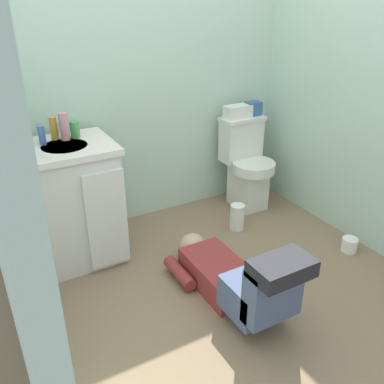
{
  "coord_description": "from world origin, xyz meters",
  "views": [
    {
      "loc": [
        -1.23,
        -1.77,
        1.69
      ],
      "look_at": [
        0.02,
        0.44,
        0.45
      ],
      "focal_mm": 39.26,
      "sensor_mm": 36.0,
      "label": 1
    }
  ],
  "objects_px": {
    "bottle_amber": "(54,128)",
    "toilet_paper_roll": "(349,245)",
    "tissue_box": "(238,112)",
    "bottle_pink": "(64,127)",
    "paper_towel_roll": "(237,217)",
    "vanity_cabinet": "(72,203)",
    "bottle_blue": "(42,135)",
    "bottle_green": "(75,130)",
    "toilet": "(246,164)",
    "soap_dispenser": "(26,134)",
    "toiletry_bag": "(253,109)",
    "person_plumber": "(235,278)",
    "faucet": "(57,131)"
  },
  "relations": [
    {
      "from": "bottle_amber",
      "to": "toilet_paper_roll",
      "type": "xyz_separation_m",
      "value": [
        1.71,
        -1.02,
        -0.84
      ]
    },
    {
      "from": "vanity_cabinet",
      "to": "bottle_amber",
      "type": "relative_size",
      "value": 5.57
    },
    {
      "from": "soap_dispenser",
      "to": "paper_towel_roll",
      "type": "bearing_deg",
      "value": -14.95
    },
    {
      "from": "tissue_box",
      "to": "bottle_blue",
      "type": "distance_m",
      "value": 1.54
    },
    {
      "from": "vanity_cabinet",
      "to": "bottle_blue",
      "type": "bearing_deg",
      "value": 148.0
    },
    {
      "from": "bottle_pink",
      "to": "bottle_amber",
      "type": "bearing_deg",
      "value": 147.57
    },
    {
      "from": "bottle_blue",
      "to": "paper_towel_roll",
      "type": "height_order",
      "value": "bottle_blue"
    },
    {
      "from": "soap_dispenser",
      "to": "bottle_amber",
      "type": "xyz_separation_m",
      "value": [
        0.17,
        0.01,
        0.01
      ]
    },
    {
      "from": "bottle_blue",
      "to": "bottle_amber",
      "type": "distance_m",
      "value": 0.11
    },
    {
      "from": "bottle_amber",
      "to": "bottle_green",
      "type": "height_order",
      "value": "bottle_amber"
    },
    {
      "from": "toilet",
      "to": "bottle_green",
      "type": "xyz_separation_m",
      "value": [
        -1.37,
        0.02,
        0.51
      ]
    },
    {
      "from": "paper_towel_roll",
      "to": "toilet_paper_roll",
      "type": "bearing_deg",
      "value": -51.18
    },
    {
      "from": "tissue_box",
      "to": "bottle_pink",
      "type": "distance_m",
      "value": 1.4
    },
    {
      "from": "vanity_cabinet",
      "to": "paper_towel_roll",
      "type": "bearing_deg",
      "value": -11.5
    },
    {
      "from": "bottle_amber",
      "to": "bottle_green",
      "type": "xyz_separation_m",
      "value": [
        0.13,
        -0.03,
        -0.02
      ]
    },
    {
      "from": "vanity_cabinet",
      "to": "paper_towel_roll",
      "type": "relative_size",
      "value": 3.98
    },
    {
      "from": "tissue_box",
      "to": "soap_dispenser",
      "type": "bearing_deg",
      "value": -178.38
    },
    {
      "from": "vanity_cabinet",
      "to": "faucet",
      "type": "xyz_separation_m",
      "value": [
        -0.0,
        0.15,
        0.45
      ]
    },
    {
      "from": "person_plumber",
      "to": "bottle_blue",
      "type": "relative_size",
      "value": 8.95
    },
    {
      "from": "toilet",
      "to": "tissue_box",
      "type": "bearing_deg",
      "value": 116.43
    },
    {
      "from": "faucet",
      "to": "bottle_green",
      "type": "height_order",
      "value": "bottle_green"
    },
    {
      "from": "bottle_amber",
      "to": "faucet",
      "type": "bearing_deg",
      "value": 34.65
    },
    {
      "from": "tissue_box",
      "to": "bottle_pink",
      "type": "xyz_separation_m",
      "value": [
        -1.39,
        -0.08,
        0.11
      ]
    },
    {
      "from": "soap_dispenser",
      "to": "paper_towel_roll",
      "type": "distance_m",
      "value": 1.62
    },
    {
      "from": "vanity_cabinet",
      "to": "bottle_green",
      "type": "distance_m",
      "value": 0.48
    },
    {
      "from": "toilet",
      "to": "soap_dispenser",
      "type": "xyz_separation_m",
      "value": [
        -1.66,
        0.04,
        0.52
      ]
    },
    {
      "from": "tissue_box",
      "to": "paper_towel_roll",
      "type": "distance_m",
      "value": 0.85
    },
    {
      "from": "soap_dispenser",
      "to": "faucet",
      "type": "bearing_deg",
      "value": 6.01
    },
    {
      "from": "bottle_pink",
      "to": "bottle_green",
      "type": "bearing_deg",
      "value": 8.1
    },
    {
      "from": "bottle_amber",
      "to": "toilet_paper_roll",
      "type": "height_order",
      "value": "bottle_amber"
    },
    {
      "from": "toilet",
      "to": "soap_dispenser",
      "type": "bearing_deg",
      "value": 178.46
    },
    {
      "from": "person_plumber",
      "to": "toiletry_bag",
      "type": "relative_size",
      "value": 8.59
    },
    {
      "from": "vanity_cabinet",
      "to": "faucet",
      "type": "distance_m",
      "value": 0.47
    },
    {
      "from": "toilet_paper_roll",
      "to": "toiletry_bag",
      "type": "bearing_deg",
      "value": 96.2
    },
    {
      "from": "bottle_pink",
      "to": "toilet",
      "type": "bearing_deg",
      "value": -0.56
    },
    {
      "from": "faucet",
      "to": "paper_towel_roll",
      "type": "relative_size",
      "value": 0.49
    },
    {
      "from": "toiletry_bag",
      "to": "soap_dispenser",
      "type": "bearing_deg",
      "value": -178.52
    },
    {
      "from": "toiletry_bag",
      "to": "bottle_green",
      "type": "distance_m",
      "value": 1.48
    },
    {
      "from": "soap_dispenser",
      "to": "paper_towel_roll",
      "type": "relative_size",
      "value": 0.81
    },
    {
      "from": "faucet",
      "to": "vanity_cabinet",
      "type": "bearing_deg",
      "value": -88.69
    },
    {
      "from": "toiletry_bag",
      "to": "bottle_green",
      "type": "relative_size",
      "value": 1.15
    },
    {
      "from": "toiletry_bag",
      "to": "vanity_cabinet",
      "type": "bearing_deg",
      "value": -173.78
    },
    {
      "from": "toilet",
      "to": "bottle_blue",
      "type": "distance_m",
      "value": 1.66
    },
    {
      "from": "toiletry_bag",
      "to": "bottle_amber",
      "type": "distance_m",
      "value": 1.6
    },
    {
      "from": "person_plumber",
      "to": "toiletry_bag",
      "type": "xyz_separation_m",
      "value": [
        0.91,
        1.1,
        0.63
      ]
    },
    {
      "from": "tissue_box",
      "to": "bottle_amber",
      "type": "relative_size",
      "value": 1.49
    },
    {
      "from": "tissue_box",
      "to": "toiletry_bag",
      "type": "bearing_deg",
      "value": 0.0
    },
    {
      "from": "faucet",
      "to": "tissue_box",
      "type": "xyz_separation_m",
      "value": [
        1.43,
        0.03,
        -0.07
      ]
    },
    {
      "from": "vanity_cabinet",
      "to": "tissue_box",
      "type": "relative_size",
      "value": 3.73
    },
    {
      "from": "toiletry_bag",
      "to": "soap_dispenser",
      "type": "xyz_separation_m",
      "value": [
        -1.77,
        -0.05,
        0.08
      ]
    }
  ]
}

